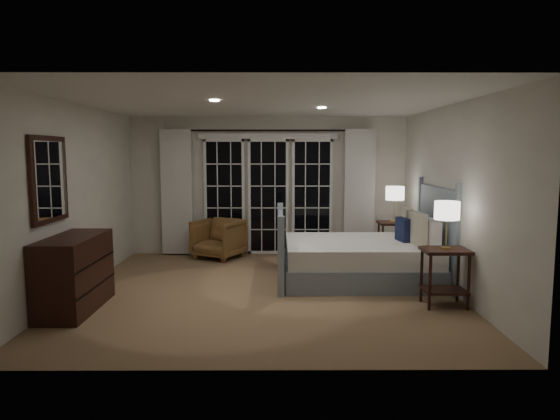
{
  "coord_description": "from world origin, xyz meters",
  "views": [
    {
      "loc": [
        0.17,
        -6.6,
        1.86
      ],
      "look_at": [
        0.2,
        0.4,
        1.05
      ],
      "focal_mm": 32.0,
      "sensor_mm": 36.0,
      "label": 1
    }
  ],
  "objects_px": {
    "lamp_right": "(395,194)",
    "nightstand_right": "(394,235)",
    "nightstand_left": "(445,268)",
    "armchair": "(219,239)",
    "dresser": "(74,273)",
    "lamp_left": "(447,211)",
    "bed": "(363,257)"
  },
  "relations": [
    {
      "from": "nightstand_right",
      "to": "bed",
      "type": "bearing_deg",
      "value": -121.6
    },
    {
      "from": "nightstand_left",
      "to": "nightstand_right",
      "type": "relative_size",
      "value": 1.02
    },
    {
      "from": "nightstand_right",
      "to": "dresser",
      "type": "distance_m",
      "value": 5.07
    },
    {
      "from": "lamp_right",
      "to": "dresser",
      "type": "distance_m",
      "value": 5.12
    },
    {
      "from": "nightstand_left",
      "to": "lamp_left",
      "type": "height_order",
      "value": "lamp_left"
    },
    {
      "from": "armchair",
      "to": "dresser",
      "type": "distance_m",
      "value": 3.22
    },
    {
      "from": "nightstand_right",
      "to": "lamp_right",
      "type": "xyz_separation_m",
      "value": [
        0.0,
        0.0,
        0.71
      ]
    },
    {
      "from": "bed",
      "to": "nightstand_right",
      "type": "height_order",
      "value": "bed"
    },
    {
      "from": "nightstand_right",
      "to": "armchair",
      "type": "xyz_separation_m",
      "value": [
        -3.01,
        0.35,
        -0.11
      ]
    },
    {
      "from": "bed",
      "to": "dresser",
      "type": "xyz_separation_m",
      "value": [
        -3.64,
        -1.38,
        0.1
      ]
    },
    {
      "from": "armchair",
      "to": "lamp_left",
      "type": "bearing_deg",
      "value": -14.47
    },
    {
      "from": "bed",
      "to": "armchair",
      "type": "distance_m",
      "value": 2.75
    },
    {
      "from": "lamp_right",
      "to": "dresser",
      "type": "height_order",
      "value": "lamp_right"
    },
    {
      "from": "lamp_left",
      "to": "armchair",
      "type": "xyz_separation_m",
      "value": [
        -3.07,
        2.78,
        -0.82
      ]
    },
    {
      "from": "lamp_right",
      "to": "dresser",
      "type": "bearing_deg",
      "value": -149.63
    },
    {
      "from": "nightstand_right",
      "to": "dresser",
      "type": "relative_size",
      "value": 0.56
    },
    {
      "from": "lamp_left",
      "to": "nightstand_right",
      "type": "bearing_deg",
      "value": 91.24
    },
    {
      "from": "nightstand_right",
      "to": "lamp_right",
      "type": "bearing_deg",
      "value": 56.31
    },
    {
      "from": "nightstand_left",
      "to": "armchair",
      "type": "bearing_deg",
      "value": 137.79
    },
    {
      "from": "lamp_right",
      "to": "bed",
      "type": "bearing_deg",
      "value": -121.6
    },
    {
      "from": "lamp_right",
      "to": "armchair",
      "type": "relative_size",
      "value": 0.79
    },
    {
      "from": "dresser",
      "to": "armchair",
      "type": "bearing_deg",
      "value": 65.02
    },
    {
      "from": "lamp_right",
      "to": "lamp_left",
      "type": "bearing_deg",
      "value": -88.76
    },
    {
      "from": "bed",
      "to": "armchair",
      "type": "relative_size",
      "value": 3.07
    },
    {
      "from": "lamp_right",
      "to": "nightstand_right",
      "type": "bearing_deg",
      "value": -123.69
    },
    {
      "from": "nightstand_left",
      "to": "lamp_right",
      "type": "xyz_separation_m",
      "value": [
        -0.05,
        2.43,
        0.7
      ]
    },
    {
      "from": "nightstand_right",
      "to": "lamp_right",
      "type": "height_order",
      "value": "lamp_right"
    },
    {
      "from": "bed",
      "to": "lamp_left",
      "type": "relative_size",
      "value": 4.05
    },
    {
      "from": "nightstand_left",
      "to": "lamp_right",
      "type": "height_order",
      "value": "lamp_right"
    },
    {
      "from": "bed",
      "to": "dresser",
      "type": "distance_m",
      "value": 3.9
    },
    {
      "from": "bed",
      "to": "lamp_right",
      "type": "relative_size",
      "value": 3.9
    },
    {
      "from": "bed",
      "to": "lamp_right",
      "type": "xyz_separation_m",
      "value": [
        0.73,
        1.19,
        0.83
      ]
    }
  ]
}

